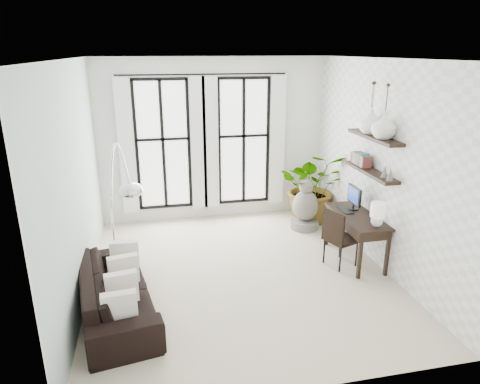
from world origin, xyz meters
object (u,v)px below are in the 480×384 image
object	(u,v)px
arc_lamp	(118,176)
buddha	(305,208)
sofa	(116,291)
desk_chair	(338,235)
desk	(358,219)
plant	(313,187)

from	to	relation	value
arc_lamp	buddha	size ratio (longest dim) A/B	2.21
sofa	buddha	size ratio (longest dim) A/B	2.22
desk_chair	arc_lamp	size ratio (longest dim) A/B	0.44
desk_chair	sofa	bearing A→B (deg)	169.57
sofa	desk	bearing A→B (deg)	-88.80
desk	arc_lamp	xyz separation A→B (m)	(-3.64, -0.00, 0.95)
arc_lamp	buddha	distance (m)	3.83
sofa	plant	size ratio (longest dim) A/B	1.48
plant	arc_lamp	xyz separation A→B (m)	(-3.57, -1.77, 0.95)
desk_chair	buddha	size ratio (longest dim) A/B	0.97
desk	desk_chair	xyz separation A→B (m)	(-0.38, -0.11, -0.19)
buddha	desk_chair	bearing A→B (deg)	-91.56
sofa	desk_chair	bearing A→B (deg)	-89.33
buddha	plant	bearing A→B (deg)	49.07
sofa	arc_lamp	xyz separation A→B (m)	(0.10, 0.71, 1.36)
sofa	plant	bearing A→B (deg)	-65.47
sofa	buddha	world-z (taller)	buddha
desk	arc_lamp	size ratio (longest dim) A/B	0.61
arc_lamp	desk_chair	bearing A→B (deg)	-1.84
plant	sofa	bearing A→B (deg)	-145.93
plant	buddha	bearing A→B (deg)	-130.93
desk	buddha	bearing A→B (deg)	103.08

